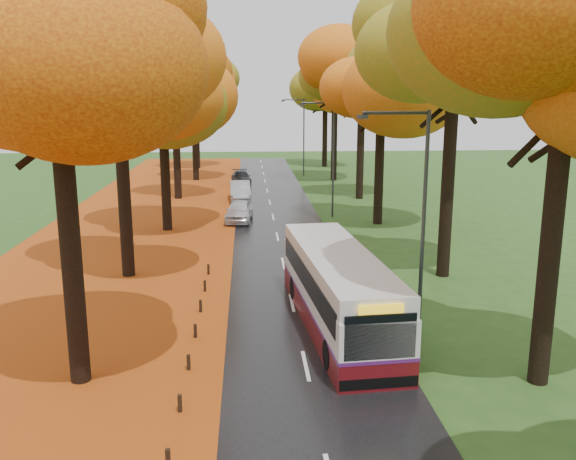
{
  "coord_description": "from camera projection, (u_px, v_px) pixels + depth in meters",
  "views": [
    {
      "loc": [
        -1.78,
        -11.92,
        8.52
      ],
      "look_at": [
        0.0,
        14.38,
        2.6
      ],
      "focal_mm": 38.0,
      "sensor_mm": 36.0,
      "label": 1
    }
  ],
  "objects": [
    {
      "name": "trees_right",
      "position": [
        389.0,
        74.0,
        38.14
      ],
      "size": [
        9.3,
        74.2,
        13.96
      ],
      "color": "black",
      "rests_on": "ground"
    },
    {
      "name": "leaf_verge",
      "position": [
        130.0,
        236.0,
        37.33
      ],
      "size": [
        12.0,
        90.0,
        0.02
      ],
      "primitive_type": "cube",
      "color": "#893F0C",
      "rests_on": "ground"
    },
    {
      "name": "streetlamp_mid",
      "position": [
        330.0,
        150.0,
        42.02
      ],
      "size": [
        2.45,
        0.18,
        8.0
      ],
      "color": "#333538",
      "rests_on": "ground"
    },
    {
      "name": "trees_left",
      "position": [
        158.0,
        77.0,
        37.37
      ],
      "size": [
        9.2,
        74.0,
        13.88
      ],
      "color": "black",
      "rests_on": "ground"
    },
    {
      "name": "car_white",
      "position": [
        239.0,
        211.0,
        41.25
      ],
      "size": [
        2.06,
        4.3,
        1.42
      ],
      "primitive_type": "imported",
      "rotation": [
        0.0,
        0.0,
        -0.1
      ],
      "color": "silver",
      "rests_on": "road"
    },
    {
      "name": "streetlamp_near",
      "position": [
        417.0,
        209.0,
        20.6
      ],
      "size": [
        2.45,
        0.18,
        8.0
      ],
      "color": "#333538",
      "rests_on": "ground"
    },
    {
      "name": "bus",
      "position": [
        338.0,
        288.0,
        22.48
      ],
      "size": [
        3.32,
        10.82,
        2.8
      ],
      "rotation": [
        0.0,
        0.0,
        0.08
      ],
      "color": "#540D11",
      "rests_on": "road"
    },
    {
      "name": "road",
      "position": [
        277.0,
        233.0,
        37.92
      ],
      "size": [
        6.5,
        90.0,
        0.04
      ],
      "primitive_type": "cube",
      "color": "black",
      "rests_on": "ground"
    },
    {
      "name": "streetlamp_far",
      "position": [
        301.0,
        131.0,
        63.44
      ],
      "size": [
        2.45,
        0.18,
        8.0
      ],
      "color": "#333538",
      "rests_on": "ground"
    },
    {
      "name": "car_dark",
      "position": [
        241.0,
        178.0,
        58.28
      ],
      "size": [
        2.07,
        4.39,
        1.24
      ],
      "primitive_type": "imported",
      "rotation": [
        0.0,
        0.0,
        0.08
      ],
      "color": "black",
      "rests_on": "road"
    },
    {
      "name": "bollard_row",
      "position": [
        185.0,
        382.0,
        17.86
      ],
      "size": [
        0.11,
        23.51,
        0.52
      ],
      "color": "black",
      "rests_on": "ground"
    },
    {
      "name": "car_silver",
      "position": [
        240.0,
        191.0,
        49.5
      ],
      "size": [
        1.78,
        4.66,
        1.51
      ],
      "primitive_type": "imported",
      "rotation": [
        0.0,
        0.0,
        0.04
      ],
      "color": "#989B9F",
      "rests_on": "road"
    },
    {
      "name": "leaf_drift",
      "position": [
        227.0,
        234.0,
        37.71
      ],
      "size": [
        0.9,
        90.0,
        0.01
      ],
      "primitive_type": "cube",
      "color": "#B04012",
      "rests_on": "road"
    },
    {
      "name": "centre_line",
      "position": [
        277.0,
        233.0,
        37.91
      ],
      "size": [
        0.12,
        90.0,
        0.01
      ],
      "primitive_type": "cube",
      "color": "silver",
      "rests_on": "road"
    }
  ]
}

